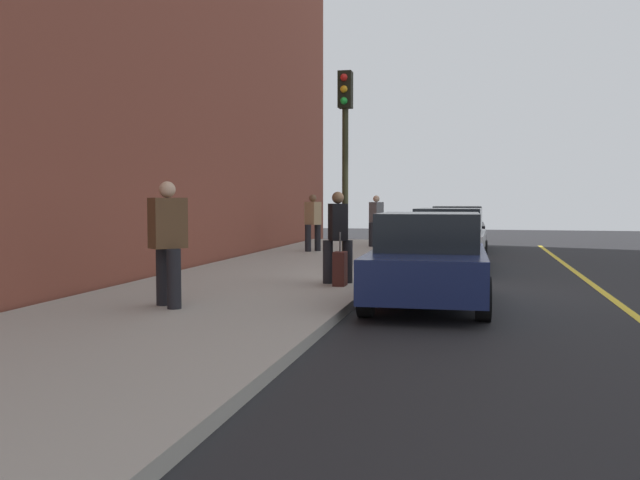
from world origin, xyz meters
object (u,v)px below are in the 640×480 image
at_px(parked_car_navy, 429,259).
at_px(pedestrian_tan_coat, 313,221).
at_px(parked_car_silver, 448,238).
at_px(traffic_light_pole, 345,139).
at_px(parked_car_black, 457,228).
at_px(rolling_suitcase, 340,269).
at_px(pedestrian_brown_coat, 168,240).
at_px(pedestrian_grey_coat, 376,219).
at_px(pedestrian_black_coat, 338,235).

xyz_separation_m(parked_car_navy, pedestrian_tan_coat, (-9.16, -4.17, 0.32)).
height_order(parked_car_silver, parked_car_navy, same).
xyz_separation_m(parked_car_navy, traffic_light_pole, (-1.79, -1.74, 2.15)).
xyz_separation_m(parked_car_black, parked_car_silver, (6.46, -0.04, 0.00)).
bearing_deg(parked_car_silver, parked_car_navy, -0.49).
bearing_deg(rolling_suitcase, pedestrian_tan_coat, -163.04).
bearing_deg(parked_car_black, rolling_suitcase, -8.49).
bearing_deg(parked_car_navy, parked_car_silver, 179.51).
bearing_deg(parked_car_black, pedestrian_tan_coat, -48.85).
bearing_deg(parked_car_black, parked_car_navy, -0.41).
relative_size(parked_car_silver, traffic_light_pole, 1.13).
height_order(pedestrian_tan_coat, pedestrian_brown_coat, pedestrian_brown_coat).
height_order(pedestrian_grey_coat, pedestrian_black_coat, same).
relative_size(parked_car_silver, pedestrian_black_coat, 2.63).
xyz_separation_m(pedestrian_brown_coat, traffic_light_pole, (-3.80, 1.91, 1.77)).
xyz_separation_m(parked_car_black, pedestrian_tan_coat, (3.72, -4.26, 0.32)).
relative_size(pedestrian_grey_coat, pedestrian_black_coat, 1.00).
bearing_deg(pedestrian_black_coat, rolling_suitcase, 17.34).
bearing_deg(pedestrian_brown_coat, pedestrian_tan_coat, -177.35).
height_order(parked_car_silver, rolling_suitcase, parked_car_silver).
relative_size(parked_car_silver, pedestrian_tan_coat, 2.61).
xyz_separation_m(parked_car_navy, rolling_suitcase, (-1.01, -1.68, -0.29)).
distance_m(pedestrian_tan_coat, rolling_suitcase, 8.55).
bearing_deg(traffic_light_pole, parked_car_navy, 44.15).
distance_m(parked_car_silver, rolling_suitcase, 5.69).
height_order(pedestrian_black_coat, traffic_light_pole, traffic_light_pole).
xyz_separation_m(pedestrian_grey_coat, pedestrian_brown_coat, (13.81, -1.06, 0.06)).
bearing_deg(pedestrian_black_coat, parked_car_silver, 159.78).
bearing_deg(traffic_light_pole, pedestrian_tan_coat, -161.77).
bearing_deg(pedestrian_black_coat, traffic_light_pole, 171.66).
distance_m(pedestrian_grey_coat, pedestrian_brown_coat, 13.85).
distance_m(pedestrian_grey_coat, rolling_suitcase, 10.85).
distance_m(pedestrian_black_coat, pedestrian_brown_coat, 3.86).
height_order(pedestrian_grey_coat, pedestrian_brown_coat, pedestrian_brown_coat).
bearing_deg(traffic_light_pole, pedestrian_brown_coat, -26.73).
bearing_deg(traffic_light_pole, pedestrian_black_coat, -8.34).
distance_m(parked_car_black, pedestrian_tan_coat, 5.67).
height_order(parked_car_black, pedestrian_tan_coat, pedestrian_tan_coat).
xyz_separation_m(parked_car_silver, parked_car_navy, (6.42, -0.06, -0.00)).
relative_size(pedestrian_grey_coat, traffic_light_pole, 0.43).
distance_m(pedestrian_grey_coat, pedestrian_tan_coat, 3.08).
xyz_separation_m(pedestrian_black_coat, pedestrian_brown_coat, (3.39, -1.85, 0.06)).
height_order(parked_car_navy, pedestrian_tan_coat, pedestrian_tan_coat).
distance_m(parked_car_black, parked_car_silver, 6.46).
relative_size(parked_car_navy, pedestrian_brown_coat, 2.25).
bearing_deg(pedestrian_brown_coat, pedestrian_black_coat, 151.36).
relative_size(parked_car_silver, parked_car_navy, 1.10).
xyz_separation_m(parked_car_silver, rolling_suitcase, (5.41, -1.74, -0.29)).
height_order(pedestrian_black_coat, pedestrian_brown_coat, pedestrian_brown_coat).
height_order(parked_car_silver, pedestrian_grey_coat, pedestrian_grey_coat).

